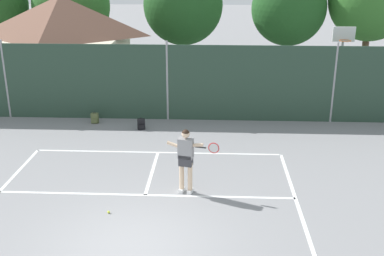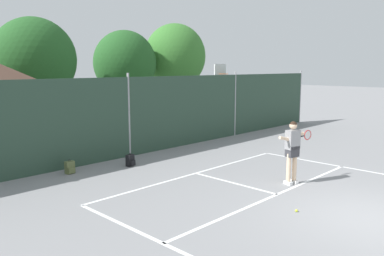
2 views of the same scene
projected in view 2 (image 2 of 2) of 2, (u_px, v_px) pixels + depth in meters
The scene contains 9 objects.
ground_plane at pixel (373, 219), 8.73m from camera, with size 120.00×120.00×0.00m, color gray.
court_markings at pixel (344, 212), 9.18m from camera, with size 8.30×11.10×0.01m.
chainlink_fence at pixel (129, 117), 14.69m from camera, with size 26.09×0.09×3.17m.
basketball_hoop at pixel (219, 88), 20.62m from camera, with size 0.90×0.67×3.55m.
treeline_backdrop at pixel (8, 58), 19.01m from camera, with size 25.73×4.44×6.36m.
tennis_player at pixel (293, 147), 11.22m from camera, with size 1.43×0.33×1.85m.
tennis_ball at pixel (296, 211), 9.17m from camera, with size 0.07×0.07×0.07m, color #CCE033.
backpack_olive at pixel (70, 168), 12.45m from camera, with size 0.28×0.24×0.46m.
backpack_black at pixel (130, 161), 13.41m from camera, with size 0.32×0.30×0.46m.
Camera 2 is at (-8.80, -2.86, 3.39)m, focal length 36.34 mm.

